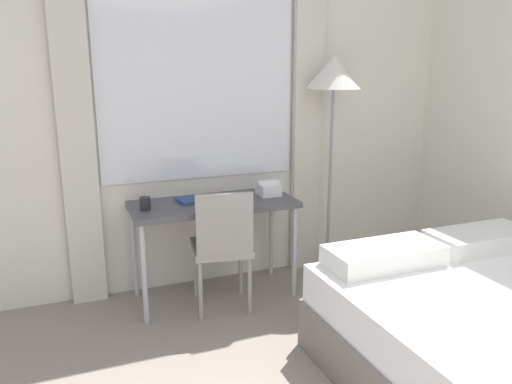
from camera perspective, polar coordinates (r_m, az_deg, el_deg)
The scene contains 7 objects.
wall_back_with_window at distance 3.85m, azimuth -4.64°, elevation 9.26°, with size 4.88×0.13×2.70m.
desk at distance 3.62m, azimuth -4.87°, elevation -2.13°, with size 1.18×0.52×0.74m.
desk_chair at distance 3.45m, azimuth -3.85°, elevation -5.76°, with size 0.46×0.46×0.88m.
standing_lamp at distance 3.91m, azimuth 8.83°, elevation 11.90°, with size 0.43×0.43×1.76m.
telephone at distance 3.77m, azimuth 1.40°, elevation 0.39°, with size 0.17×0.18×0.11m.
book at distance 3.63m, azimuth -6.65°, elevation -0.81°, with size 0.31×0.22×0.02m.
mug at distance 3.46m, azimuth -12.55°, elevation -1.30°, with size 0.08×0.08×0.09m.
Camera 1 is at (-1.14, -0.45, 1.69)m, focal length 35.00 mm.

